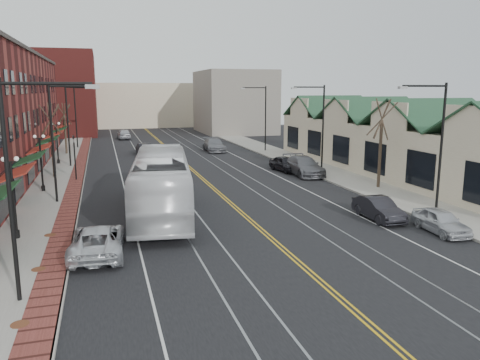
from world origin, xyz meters
TOP-DOWN VIEW (x-y plane):
  - ground at (0.00, 0.00)m, footprint 160.00×160.00m
  - sidewalk_left at (-12.00, 20.00)m, footprint 4.00×120.00m
  - sidewalk_right at (12.00, 20.00)m, footprint 4.00×120.00m
  - building_right at (18.00, 20.00)m, footprint 8.00×36.00m
  - backdrop_left at (-16.00, 70.00)m, footprint 14.00×18.00m
  - backdrop_mid at (0.00, 85.00)m, footprint 22.00×14.00m
  - backdrop_right at (15.00, 65.00)m, footprint 12.00×16.00m
  - streetlight_l_0 at (-11.05, 0.00)m, footprint 3.33×0.25m
  - streetlight_l_1 at (-11.05, 16.00)m, footprint 3.33×0.25m
  - streetlight_l_2 at (-11.05, 32.00)m, footprint 3.33×0.25m
  - streetlight_l_3 at (-11.05, 48.00)m, footprint 3.33×0.25m
  - streetlight_r_0 at (11.05, 6.00)m, footprint 3.33×0.25m
  - streetlight_r_1 at (11.05, 22.00)m, footprint 3.33×0.25m
  - streetlight_r_2 at (11.05, 38.00)m, footprint 3.33×0.25m
  - lamppost_l_1 at (-12.80, 8.00)m, footprint 0.84×0.28m
  - lamppost_l_2 at (-12.80, 20.00)m, footprint 0.84×0.28m
  - lamppost_l_3 at (-12.80, 34.00)m, footprint 0.84×0.28m
  - tree_left_near at (-12.50, 26.00)m, footprint 1.78×1.37m
  - tree_left_far at (-12.50, 42.00)m, footprint 1.66×1.28m
  - tree_right_mid at (12.50, 14.00)m, footprint 1.90×1.46m
  - manhole_near at (-11.20, -2.00)m, footprint 0.60×0.60m
  - manhole_mid at (-11.20, 3.00)m, footprint 0.60×0.60m
  - manhole_far at (-11.20, 8.00)m, footprint 0.60×0.60m
  - traffic_signal at (-10.60, 24.00)m, footprint 0.18×0.15m
  - transit_bus at (-4.87, 11.28)m, footprint 5.08×14.34m
  - parked_suv at (-8.74, 4.56)m, footprint 2.75×5.35m
  - parked_car_a at (9.30, 2.92)m, footprint 1.85×3.99m
  - parked_car_b at (7.50, 6.20)m, footprint 1.57×4.18m
  - parked_car_c at (9.30, 21.20)m, footprint 2.55×5.94m
  - parked_car_d at (8.47, 23.58)m, footprint 2.28×4.46m
  - distant_car_left at (-3.52, 39.11)m, footprint 1.81×4.42m
  - distant_car_right at (5.30, 39.93)m, footprint 2.56×5.76m
  - distant_car_far at (-4.98, 58.22)m, footprint 2.08×4.81m

SIDE VIEW (x-z plane):
  - ground at x=0.00m, z-range 0.00..0.00m
  - sidewalk_left at x=-12.00m, z-range 0.00..0.15m
  - sidewalk_right at x=12.00m, z-range 0.00..0.15m
  - manhole_near at x=-11.20m, z-range 0.15..0.17m
  - manhole_mid at x=-11.20m, z-range 0.15..0.17m
  - manhole_far at x=-11.20m, z-range 0.15..0.17m
  - parked_car_a at x=9.30m, z-range 0.00..1.32m
  - parked_car_b at x=7.50m, z-range 0.00..1.36m
  - distant_car_left at x=-3.52m, z-range 0.00..1.43m
  - parked_suv at x=-8.74m, z-range 0.00..1.44m
  - parked_car_d at x=8.47m, z-range 0.00..1.45m
  - distant_car_far at x=-4.98m, z-range 0.00..1.62m
  - distant_car_right at x=5.30m, z-range 0.00..1.64m
  - parked_car_c at x=9.30m, z-range 0.00..1.71m
  - transit_bus at x=-4.87m, z-range 0.00..3.91m
  - lamppost_l_1 at x=-12.80m, z-range 0.07..4.34m
  - lamppost_l_2 at x=-12.80m, z-range 0.07..4.34m
  - lamppost_l_3 at x=-12.80m, z-range 0.07..4.34m
  - building_right at x=18.00m, z-range 0.00..4.60m
  - traffic_signal at x=-10.60m, z-range 0.45..4.25m
  - tree_left_far at x=-12.50m, z-range 0.26..6.29m
  - tree_left_near at x=-12.50m, z-range 0.27..6.75m
  - tree_right_mid at x=12.50m, z-range 0.28..7.22m
  - backdrop_mid at x=0.00m, z-range 0.00..9.00m
  - streetlight_l_0 at x=-11.05m, z-range 1.03..9.03m
  - streetlight_l_1 at x=-11.05m, z-range 1.03..9.03m
  - streetlight_l_2 at x=-11.05m, z-range 1.03..9.03m
  - streetlight_l_3 at x=-11.05m, z-range 1.03..9.03m
  - streetlight_r_0 at x=11.05m, z-range 1.03..9.03m
  - streetlight_r_1 at x=11.05m, z-range 1.03..9.03m
  - streetlight_r_2 at x=11.05m, z-range 1.03..9.03m
  - backdrop_right at x=15.00m, z-range 0.00..11.00m
  - backdrop_left at x=-16.00m, z-range 0.00..14.00m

